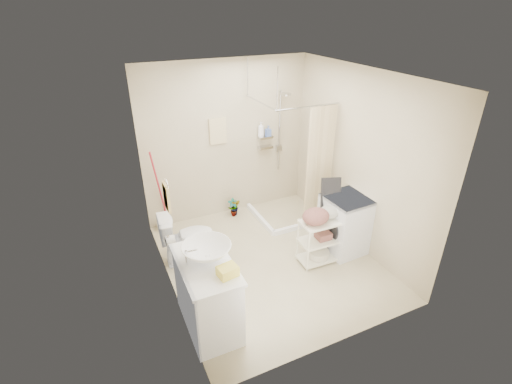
% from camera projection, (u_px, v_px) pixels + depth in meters
% --- Properties ---
extents(floor, '(3.20, 3.20, 0.00)m').
position_uv_depth(floor, '(269.00, 260.00, 5.36)').
color(floor, beige).
rests_on(floor, ground).
extents(ceiling, '(2.80, 3.20, 0.04)m').
position_uv_depth(ceiling, '(273.00, 75.00, 4.17)').
color(ceiling, silver).
rests_on(ceiling, ground).
extents(wall_back, '(2.80, 0.04, 2.60)m').
position_uv_depth(wall_back, '(227.00, 141.00, 6.05)').
color(wall_back, beige).
rests_on(wall_back, ground).
extents(wall_front, '(2.80, 0.04, 2.60)m').
position_uv_depth(wall_front, '(349.00, 246.00, 3.48)').
color(wall_front, beige).
rests_on(wall_front, ground).
extents(wall_left, '(0.04, 3.20, 2.60)m').
position_uv_depth(wall_left, '(162.00, 202.00, 4.24)').
color(wall_left, beige).
rests_on(wall_left, ground).
extents(wall_right, '(0.04, 3.20, 2.60)m').
position_uv_depth(wall_right, '(358.00, 162.00, 5.29)').
color(wall_right, beige).
rests_on(wall_right, ground).
extents(vanity, '(0.56, 1.00, 0.87)m').
position_uv_depth(vanity, '(208.00, 294.00, 4.12)').
color(vanity, white).
rests_on(vanity, ground).
extents(sink, '(0.59, 0.59, 0.18)m').
position_uv_depth(sink, '(207.00, 252.00, 3.94)').
color(sink, white).
rests_on(sink, vanity).
extents(counter_basket, '(0.22, 0.18, 0.11)m').
position_uv_depth(counter_basket, '(228.00, 271.00, 3.72)').
color(counter_basket, '#EEDC49').
rests_on(counter_basket, vanity).
extents(floor_basket, '(0.27, 0.22, 0.14)m').
position_uv_depth(floor_basket, '(229.00, 325.00, 4.20)').
color(floor_basket, yellow).
rests_on(floor_basket, ground).
extents(toilet, '(0.78, 0.49, 0.76)m').
position_uv_depth(toilet, '(187.00, 237.00, 5.22)').
color(toilet, silver).
rests_on(toilet, ground).
extents(mop, '(0.14, 0.14, 1.41)m').
position_uv_depth(mop, '(156.00, 191.00, 5.77)').
color(mop, '#AA1E2E').
rests_on(mop, ground).
extents(potted_plant_a, '(0.19, 0.14, 0.33)m').
position_uv_depth(potted_plant_a, '(233.00, 208.00, 6.40)').
color(potted_plant_a, brown).
rests_on(potted_plant_a, ground).
extents(potted_plant_b, '(0.20, 0.18, 0.30)m').
position_uv_depth(potted_plant_b, '(235.00, 207.00, 6.45)').
color(potted_plant_b, '#9A4028').
rests_on(potted_plant_b, ground).
extents(hanging_towel, '(0.28, 0.03, 0.42)m').
position_uv_depth(hanging_towel, '(218.00, 131.00, 5.89)').
color(hanging_towel, beige).
rests_on(hanging_towel, wall_back).
extents(towel_ring, '(0.04, 0.22, 0.34)m').
position_uv_depth(towel_ring, '(166.00, 195.00, 4.01)').
color(towel_ring, '#E3C87F').
rests_on(towel_ring, wall_left).
extents(tp_holder, '(0.08, 0.12, 0.14)m').
position_uv_depth(tp_holder, '(170.00, 240.00, 4.56)').
color(tp_holder, white).
rests_on(tp_holder, wall_left).
extents(shower, '(1.10, 1.10, 2.10)m').
position_uv_depth(shower, '(288.00, 159.00, 6.04)').
color(shower, white).
rests_on(shower, ground).
extents(shampoo_bottle_a, '(0.12, 0.12, 0.25)m').
position_uv_depth(shampoo_bottle_a, '(261.00, 129.00, 6.14)').
color(shampoo_bottle_a, white).
rests_on(shampoo_bottle_a, shower).
extents(shampoo_bottle_b, '(0.09, 0.09, 0.18)m').
position_uv_depth(shampoo_bottle_b, '(268.00, 131.00, 6.20)').
color(shampoo_bottle_b, '#4F6BB2').
rests_on(shampoo_bottle_b, shower).
extents(washing_machine, '(0.63, 0.65, 0.87)m').
position_uv_depth(washing_machine, '(345.00, 224.00, 5.43)').
color(washing_machine, silver).
rests_on(washing_machine, ground).
extents(laundry_rack, '(0.59, 0.36, 0.80)m').
position_uv_depth(laundry_rack, '(320.00, 237.00, 5.19)').
color(laundry_rack, white).
rests_on(laundry_rack, ground).
extents(ironing_board, '(0.33, 0.11, 1.14)m').
position_uv_depth(ironing_board, '(330.00, 215.00, 5.39)').
color(ironing_board, black).
rests_on(ironing_board, ground).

